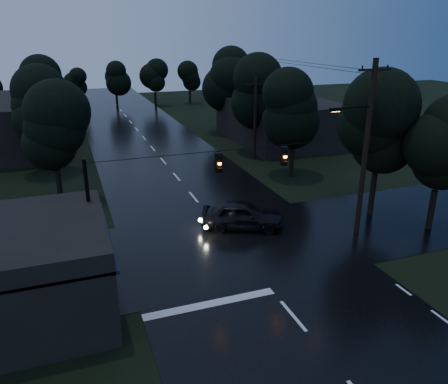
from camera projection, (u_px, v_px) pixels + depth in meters
main_road at (163, 161)px, 40.43m from camera, size 12.00×120.00×0.02m
cross_street at (233, 245)px, 24.54m from camera, size 60.00×9.00×0.02m
building_far_right at (280, 120)px, 47.69m from camera, size 10.00×14.00×4.40m
building_far_left at (4, 125)px, 43.91m from camera, size 10.00×16.00×5.00m
utility_pole_main at (365, 147)px, 24.23m from camera, size 3.50×0.30×10.00m
utility_pole_far at (255, 118)px, 39.99m from camera, size 2.00×0.30×7.50m
anchor_pole_left at (91, 221)px, 20.22m from camera, size 0.18×0.18×6.00m
span_signals at (251, 159)px, 22.03m from camera, size 15.00×0.37×1.12m
tree_corner_near at (381, 124)px, 26.57m from camera, size 4.48×4.48×9.44m
tree_corner_far at (443, 144)px, 24.82m from camera, size 3.92×3.92×8.26m
tree_left_a at (52, 129)px, 28.68m from camera, size 3.92×3.92×8.26m
tree_left_b at (44, 106)px, 35.42m from camera, size 4.20×4.20×8.85m
tree_left_c at (39, 88)px, 43.92m from camera, size 4.48×4.48×9.44m
tree_right_a at (295, 108)px, 34.32m from camera, size 4.20×4.20×8.85m
tree_right_b at (260, 91)px, 41.45m from camera, size 4.48×4.48×9.44m
tree_right_c at (229, 77)px, 50.34m from camera, size 4.76×4.76×10.03m
car at (242, 215)px, 26.41m from camera, size 5.32×3.80×1.68m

